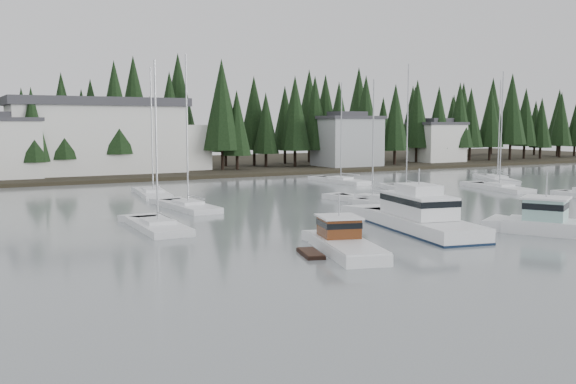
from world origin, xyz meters
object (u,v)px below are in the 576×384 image
Objects in this scene: harbor_inn at (112,137)px; sailboat_0 at (499,189)px; house_west at (3,147)px; sailboat_9 at (497,181)px; sailboat_3 at (406,191)px; house_east_b at (437,141)px; sailboat_10 at (188,208)px; cabin_cruiser_center at (421,220)px; runabout_1 at (382,205)px; lobster_boat_teal at (565,226)px; sailboat_7 at (372,202)px; sailboat_6 at (158,228)px; sailboat_11 at (153,195)px; house_east_a at (347,140)px; lobster_boat_brown at (343,245)px; sailboat_2 at (341,182)px.

harbor_inn is 2.08× the size of sailboat_0.
house_west is 65.84m from sailboat_9.
sailboat_3 is at bearing -42.42° from house_west.
house_east_b is 48.45m from sailboat_0.
sailboat_10 reaches higher than sailboat_0.
runabout_1 is at bearing -14.59° from cabin_cruiser_center.
runabout_1 is at bearing -24.94° from lobster_boat_teal.
runabout_1 is (28.27, -44.56, -4.52)m from house_west.
sailboat_7 is (13.91, -45.47, -5.71)m from harbor_inn.
sailboat_11 is (6.28, 21.38, 0.01)m from sailboat_6.
house_east_a is 39.21m from harbor_inn.
sailboat_11 is (-45.73, 5.11, 0.01)m from sailboat_9.
house_west is 54.01m from house_east_a.
house_east_a is 37.93m from sailboat_3.
sailboat_3 is at bearing -68.01° from sailboat_6.
sailboat_11 reaches higher than harbor_inn.
house_east_a is 0.85× the size of cabin_cruiser_center.
sailboat_10 is 17.91m from runabout_1.
lobster_boat_brown is 0.67× the size of cabin_cruiser_center.
harbor_inn is 30.02m from sailboat_11.
sailboat_10 reaches higher than runabout_1.
harbor_inn reaches higher than house_east_b.
sailboat_7 reaches higher than house_west.
sailboat_3 is (8.94, 27.88, -0.49)m from lobster_boat_teal.
sailboat_11 is at bearing 17.44° from lobster_boat_brown.
sailboat_11 reaches higher than lobster_boat_teal.
house_east_a reaches higher than lobster_boat_teal.
harbor_inn is at bearing 173.64° from house_east_a.
sailboat_10 is at bearing 53.02° from runabout_1.
sailboat_9 is (3.85, -30.09, -4.83)m from house_east_a.
house_west is 0.67× the size of sailboat_0.
lobster_boat_teal is 18.76m from runabout_1.
sailboat_0 is 1.05× the size of sailboat_2.
sailboat_11 reaches higher than house_west.
cabin_cruiser_center is 1.01× the size of sailboat_7.
sailboat_3 reaches higher than sailboat_9.
sailboat_2 reaches higher than sailboat_6.
sailboat_11 is (-0.79, 34.93, -0.36)m from lobster_boat_brown.
sailboat_0 is 1.12× the size of sailboat_6.
sailboat_0 is at bearing 163.81° from sailboat_9.
sailboat_9 is at bearing -80.01° from runabout_1.
harbor_inn is 2.18× the size of sailboat_2.
house_east_a is at bearing -42.35° from sailboat_7.
sailboat_0 reaches higher than house_west.
sailboat_11 is (-63.88, -26.98, -4.32)m from house_east_b.
house_west is 63.24m from sailboat_0.
lobster_boat_brown is 24.71m from sailboat_7.
sailboat_2 reaches higher than runabout_1.
house_east_a is 0.36× the size of harbor_inn.
lobster_boat_teal is 31.29m from sailboat_10.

